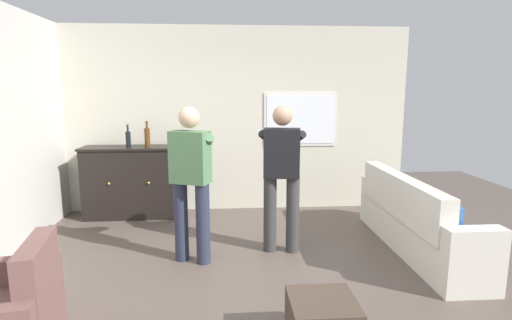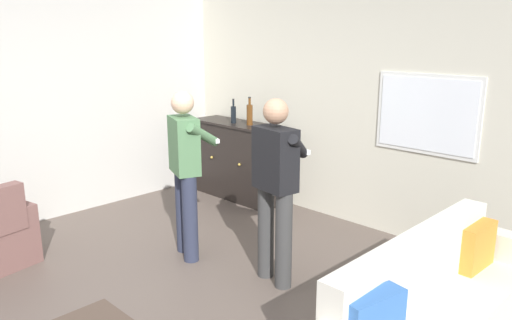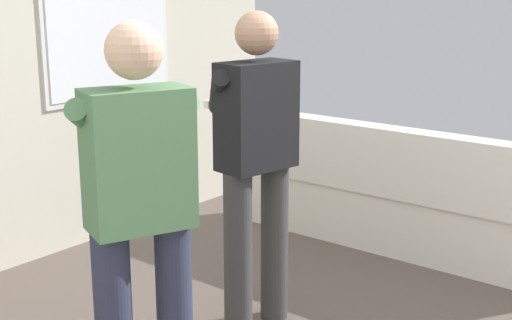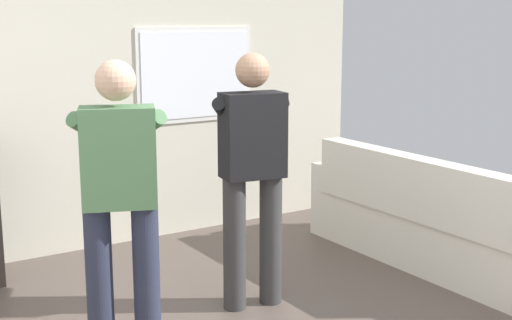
% 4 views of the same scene
% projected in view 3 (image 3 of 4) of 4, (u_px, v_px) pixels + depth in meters
% --- Properties ---
extents(couch, '(0.57, 2.33, 0.88)m').
position_uv_depth(couch, '(403.00, 201.00, 4.94)').
color(couch, silver).
rests_on(couch, ground).
extents(person_standing_left, '(0.52, 0.52, 1.68)m').
position_uv_depth(person_standing_left, '(140.00, 213.00, 2.79)').
color(person_standing_left, '#282D42').
rests_on(person_standing_left, ground).
extents(person_standing_right, '(0.55, 0.50, 1.68)m').
position_uv_depth(person_standing_right, '(255.00, 157.00, 3.68)').
color(person_standing_right, '#383838').
rests_on(person_standing_right, ground).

